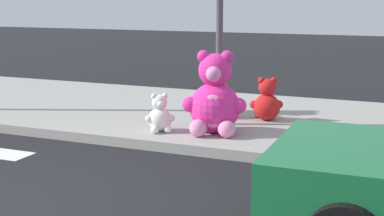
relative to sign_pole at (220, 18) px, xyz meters
The scene contains 6 objects.
sidewalk 2.19m from the sign_pole, 141.29° to the left, with size 28.00×4.40×0.15m, color #9E9B93.
sign_pole is the anchor object (origin of this frame).
plush_pink_large 1.34m from the sign_pole, 75.66° to the right, with size 0.94×0.88×1.25m.
plush_red 1.66m from the sign_pole, 44.47° to the left, with size 0.52×0.52×0.73m.
plush_white 1.80m from the sign_pole, 128.22° to the right, with size 0.41×0.42×0.59m.
plush_brown 1.54m from the sign_pole, 108.73° to the left, with size 0.45×0.50×0.66m.
Camera 1 is at (4.06, -3.85, 2.15)m, focal length 52.12 mm.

